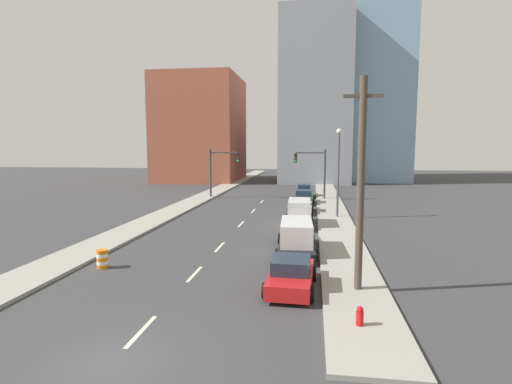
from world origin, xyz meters
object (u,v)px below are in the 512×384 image
(traffic_signal_right, at_px, (316,167))
(fire_hydrant, at_px, (360,318))
(street_lamp, at_px, (338,166))
(sedan_tan, at_px, (303,206))
(traffic_signal_left, at_px, (219,167))
(sedan_green, at_px, (304,198))
(sedan_teal, at_px, (304,191))
(box_truck_white, at_px, (299,213))
(box_truck_black, at_px, (296,237))
(traffic_barrel, at_px, (102,259))
(utility_pole_right_near, at_px, (361,184))
(sedan_red, at_px, (291,275))

(traffic_signal_right, xyz_separation_m, fire_hydrant, (1.32, -33.71, -3.38))
(street_lamp, distance_m, sedan_tan, 5.62)
(traffic_signal_left, bearing_deg, sedan_green, -19.01)
(sedan_teal, bearing_deg, box_truck_white, -90.26)
(fire_hydrant, bearing_deg, sedan_green, 94.87)
(fire_hydrant, height_order, box_truck_black, box_truck_black)
(traffic_signal_left, relative_size, traffic_signal_right, 1.00)
(traffic_signal_left, bearing_deg, box_truck_white, -57.08)
(box_truck_white, xyz_separation_m, sedan_green, (0.10, 12.29, -0.29))
(street_lamp, height_order, sedan_green, street_lamp)
(sedan_green, xyz_separation_m, sedan_teal, (-0.13, 6.05, 0.01))
(box_truck_black, bearing_deg, sedan_tan, 87.23)
(traffic_signal_left, bearing_deg, box_truck_black, -66.61)
(traffic_signal_left, relative_size, traffic_barrel, 6.23)
(traffic_signal_right, relative_size, street_lamp, 0.76)
(traffic_signal_left, relative_size, box_truck_black, 0.93)
(traffic_barrel, xyz_separation_m, sedan_tan, (9.78, 19.00, 0.17))
(sedan_teal, bearing_deg, sedan_green, -89.14)
(traffic_signal_left, xyz_separation_m, street_lamp, (13.44, -12.11, 0.73))
(box_truck_black, height_order, sedan_teal, box_truck_black)
(box_truck_black, bearing_deg, sedan_green, 87.29)
(utility_pole_right_near, distance_m, sedan_red, 4.93)
(sedan_green, bearing_deg, sedan_red, -88.25)
(street_lamp, distance_m, sedan_red, 18.67)
(traffic_signal_left, distance_m, box_truck_white, 19.11)
(traffic_barrel, height_order, sedan_red, sedan_red)
(utility_pole_right_near, distance_m, sedan_green, 26.98)
(traffic_signal_left, relative_size, fire_hydrant, 7.07)
(traffic_signal_left, xyz_separation_m, sedan_green, (10.37, -3.57, -3.11))
(traffic_signal_left, xyz_separation_m, sedan_red, (10.40, -30.12, -3.15))
(street_lamp, height_order, box_truck_black, street_lamp)
(traffic_signal_left, xyz_separation_m, utility_pole_right_near, (13.26, -30.11, 0.86))
(sedan_red, distance_m, box_truck_black, 6.13)
(traffic_signal_right, distance_m, sedan_red, 30.31)
(utility_pole_right_near, distance_m, box_truck_black, 7.72)
(traffic_signal_right, xyz_separation_m, box_truck_black, (-1.24, -23.99, -2.88))
(traffic_barrel, relative_size, sedan_teal, 0.21)
(utility_pole_right_near, bearing_deg, box_truck_white, 101.86)
(utility_pole_right_near, bearing_deg, sedan_red, -179.76)
(utility_pole_right_near, height_order, sedan_tan, utility_pole_right_near)
(traffic_signal_right, xyz_separation_m, sedan_tan, (-1.23, -9.42, -3.16))
(traffic_barrel, xyz_separation_m, sedan_green, (9.76, 24.85, 0.21))
(sedan_teal, bearing_deg, fire_hydrant, -86.08)
(box_truck_black, height_order, sedan_tan, box_truck_black)
(box_truck_white, bearing_deg, traffic_signal_right, 83.77)
(traffic_barrel, relative_size, street_lamp, 0.12)
(street_lamp, xyz_separation_m, sedan_tan, (-3.05, 2.69, -3.88))
(box_truck_white, distance_m, sedan_teal, 18.35)
(fire_hydrant, bearing_deg, box_truck_black, 104.74)
(traffic_barrel, distance_m, fire_hydrant, 13.41)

